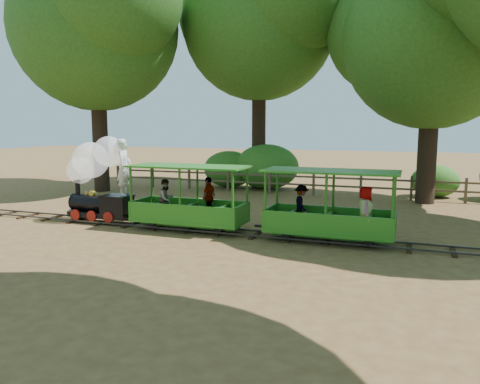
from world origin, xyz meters
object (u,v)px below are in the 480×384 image
(carriage_rear, at_px, (330,213))
(locomotive, at_px, (98,173))
(carriage_front, at_px, (188,204))
(fence, at_px, (291,181))

(carriage_rear, bearing_deg, locomotive, 179.43)
(carriage_front, height_order, carriage_rear, same)
(carriage_front, xyz_separation_m, fence, (1.06, 7.99, -0.18))
(carriage_front, relative_size, fence, 0.19)
(carriage_front, bearing_deg, locomotive, 178.89)
(fence, bearing_deg, carriage_rear, -69.36)
(fence, bearing_deg, carriage_front, -97.58)
(locomotive, bearing_deg, carriage_rear, -0.57)
(locomotive, height_order, carriage_rear, locomotive)
(carriage_rear, bearing_deg, fence, 110.64)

